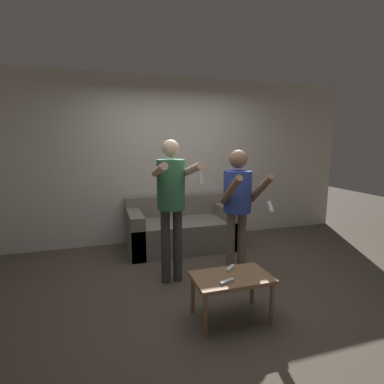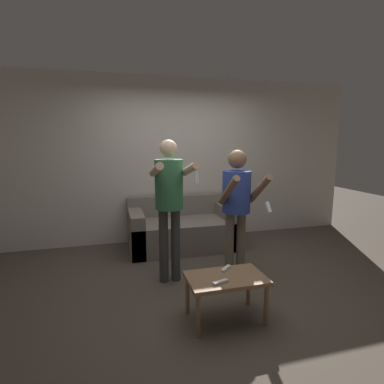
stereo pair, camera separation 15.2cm
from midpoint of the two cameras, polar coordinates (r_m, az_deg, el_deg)
name	(u,v)px [view 2 (the right image)]	position (r m, az deg, el deg)	size (l,w,h in m)	color
ground_plane	(207,283)	(3.74, 4.16, -16.91)	(14.00, 14.00, 0.00)	#4C4238
wall_back	(176,160)	(5.06, -2.29, 6.03)	(6.40, 0.06, 2.70)	beige
couch	(183,230)	(4.79, -0.88, -7.18)	(1.66, 0.88, 0.78)	slate
person_standing_left	(169,195)	(3.44, -3.07, -0.52)	(0.44, 0.71, 1.69)	#383838
person_standing_right	(237,198)	(3.72, 9.70, -1.17)	(0.47, 0.67, 1.57)	#6B6051
coffee_table	(226,282)	(2.94, 8.02, -16.64)	(0.73, 0.45, 0.43)	#846042
remote_near	(220,282)	(2.78, 7.07, -16.68)	(0.15, 0.07, 0.02)	white
remote_far	(226,269)	(3.04, 7.92, -14.25)	(0.14, 0.13, 0.02)	white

